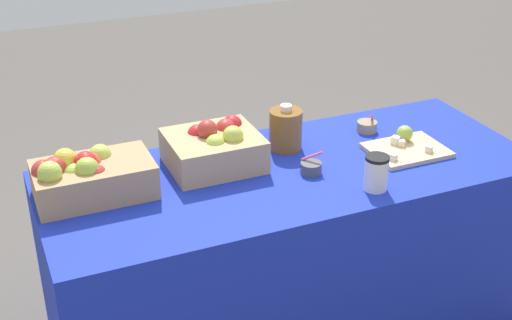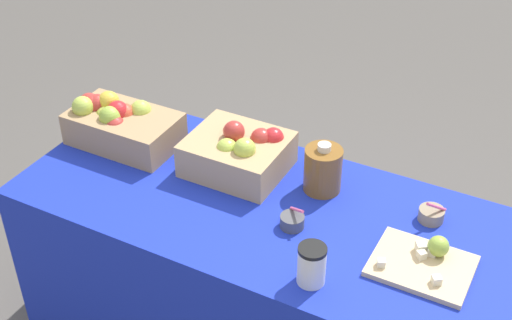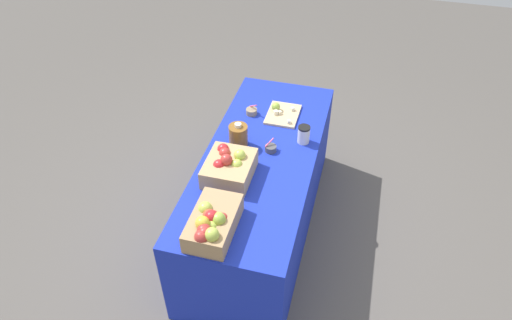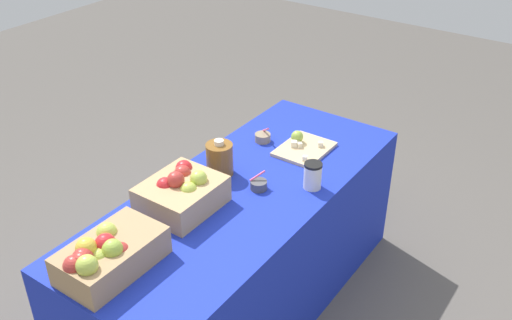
# 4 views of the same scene
# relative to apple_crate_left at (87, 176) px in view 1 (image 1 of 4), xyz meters

# --- Properties ---
(table) EXTENTS (1.90, 0.76, 0.74)m
(table) POSITION_rel_apple_crate_left_xyz_m (0.75, -0.09, -0.45)
(table) COLOR #192DB7
(table) RESTS_ON ground_plane
(apple_crate_left) EXTENTS (0.41, 0.25, 0.19)m
(apple_crate_left) POSITION_rel_apple_crate_left_xyz_m (0.00, 0.00, 0.00)
(apple_crate_left) COLOR tan
(apple_crate_left) RESTS_ON table
(apple_crate_middle) EXTENTS (0.35, 0.30, 0.19)m
(apple_crate_middle) POSITION_rel_apple_crate_left_xyz_m (0.49, 0.05, -0.01)
(apple_crate_middle) COLOR tan
(apple_crate_middle) RESTS_ON table
(cutting_board_front) EXTENTS (0.30, 0.24, 0.08)m
(cutting_board_front) POSITION_rel_apple_crate_left_xyz_m (1.24, -0.13, -0.07)
(cutting_board_front) COLOR #D1B284
(cutting_board_front) RESTS_ON table
(sample_bowl_near) EXTENTS (0.09, 0.09, 0.10)m
(sample_bowl_near) POSITION_rel_apple_crate_left_xyz_m (1.20, 0.10, -0.06)
(sample_bowl_near) COLOR gray
(sample_bowl_near) RESTS_ON table
(sample_bowl_mid) EXTENTS (0.08, 0.08, 0.09)m
(sample_bowl_mid) POSITION_rel_apple_crate_left_xyz_m (0.81, -0.15, -0.06)
(sample_bowl_mid) COLOR #4C4C51
(sample_bowl_mid) RESTS_ON table
(cider_jug) EXTENTS (0.13, 0.13, 0.19)m
(cider_jug) POSITION_rel_apple_crate_left_xyz_m (0.81, 0.08, -0.00)
(cider_jug) COLOR brown
(cider_jug) RESTS_ON table
(coffee_cup) EXTENTS (0.09, 0.09, 0.13)m
(coffee_cup) POSITION_rel_apple_crate_left_xyz_m (0.96, -0.35, -0.02)
(coffee_cup) COLOR silver
(coffee_cup) RESTS_ON table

